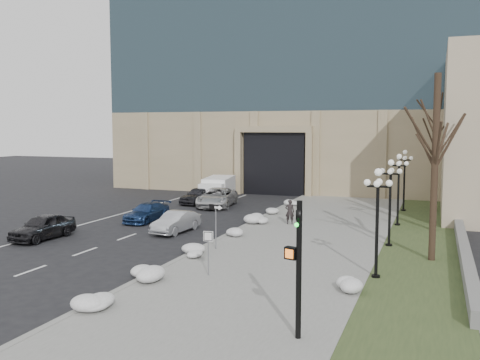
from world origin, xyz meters
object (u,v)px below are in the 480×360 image
object	(u,v)px
car_b	(176,222)
car_e	(199,195)
car_a	(43,227)
lamppost_b	(390,191)
one_way_sign	(218,213)
lamppost_d	(404,172)
pedestrian	(290,212)
traffic_signal	(298,272)
car_d	(217,197)
box_truck	(218,189)
lamppost_a	(377,208)
car_c	(147,212)
lamppost_c	(399,180)
keep_sign	(208,244)

from	to	relation	value
car_b	car_e	bearing A→B (deg)	113.26
car_a	lamppost_b	xyz separation A→B (m)	(19.03, 4.71, 2.35)
one_way_sign	lamppost_d	xyz separation A→B (m)	(8.30, 17.06, 1.04)
pedestrian	lamppost_b	xyz separation A→B (m)	(6.69, -4.34, 2.14)
car_b	lamppost_d	size ratio (longest dim) A/B	0.83
pedestrian	one_way_sign	size ratio (longest dim) A/B	0.66
traffic_signal	car_d	bearing A→B (deg)	134.07
box_truck	one_way_sign	bearing A→B (deg)	-77.31
lamppost_a	car_c	bearing A→B (deg)	151.06
car_a	pedestrian	bearing A→B (deg)	38.23
car_c	lamppost_a	distance (m)	18.87
box_truck	traffic_signal	xyz separation A→B (m)	(14.66, -28.93, 1.20)
car_c	lamppost_d	distance (m)	19.58
traffic_signal	lamppost_a	world-z (taller)	lamppost_a
car_d	lamppost_c	xyz separation A→B (m)	(14.46, -4.03, 2.31)
car_b	lamppost_c	bearing A→B (deg)	33.12
lamppost_b	car_a	bearing A→B (deg)	-166.09
lamppost_d	lamppost_c	bearing A→B (deg)	-90.00
lamppost_b	keep_sign	bearing A→B (deg)	-127.76
car_a	lamppost_d	xyz separation A→B (m)	(19.03, 17.71, 2.35)
one_way_sign	lamppost_a	world-z (taller)	lamppost_a
lamppost_b	lamppost_c	world-z (taller)	same
car_a	lamppost_d	distance (m)	26.10
box_truck	lamppost_b	bearing A→B (deg)	-52.44
traffic_signal	one_way_sign	bearing A→B (deg)	140.36
one_way_sign	lamppost_a	bearing A→B (deg)	0.42
car_a	keep_sign	world-z (taller)	keep_sign
car_c	car_d	distance (m)	8.20
car_e	lamppost_a	distance (m)	24.63
one_way_sign	lamppost_c	distance (m)	13.48
pedestrian	lamppost_a	size ratio (longest dim) A/B	0.34
pedestrian	lamppost_d	bearing A→B (deg)	-144.21
car_c	car_e	bearing A→B (deg)	92.70
pedestrian	one_way_sign	xyz separation A→B (m)	(-1.62, -8.40, 1.10)
traffic_signal	lamppost_c	bearing A→B (deg)	102.16
car_e	car_c	bearing A→B (deg)	-80.82
keep_sign	lamppost_c	bearing A→B (deg)	60.89
car_e	traffic_signal	bearing A→B (deg)	-51.72
traffic_signal	pedestrian	bearing A→B (deg)	122.00
one_way_sign	keep_sign	world-z (taller)	one_way_sign
pedestrian	traffic_signal	xyz separation A→B (m)	(5.16, -18.46, 1.20)
car_b	car_d	distance (m)	10.93
lamppost_d	lamppost_a	bearing A→B (deg)	-90.00
box_truck	keep_sign	size ratio (longest dim) A/B	3.13
keep_sign	traffic_signal	size ratio (longest dim) A/B	0.47
lamppost_c	car_d	bearing A→B (deg)	164.43
car_c	lamppost_c	distance (m)	17.02
keep_sign	lamppost_c	xyz separation A→B (m)	(6.79, 15.27, 1.57)
traffic_signal	lamppost_d	bearing A→B (deg)	103.16
car_a	car_b	size ratio (longest dim) A/B	1.08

